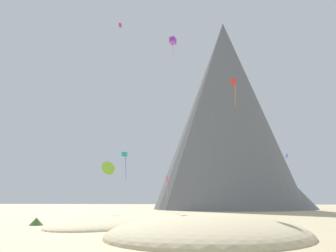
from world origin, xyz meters
The scene contains 16 objects.
ground_plane centered at (0.00, 0.00, 0.00)m, with size 400.00×400.00×0.00m, color #C6B284.
dune_foreground_left centered at (-6.20, 13.58, 0.00)m, with size 25.89×13.51×2.30m, color beige.
dune_foreground_right centered at (6.17, -0.77, 0.00)m, with size 23.43×19.01×4.04m, color #CCBA8E.
bush_far_left centered at (11.33, 15.83, 0.49)m, with size 1.45×1.45×0.97m, color #668C4C.
bush_scatter_east centered at (-7.77, 11.21, 0.54)m, with size 2.57×2.57×1.08m, color #477238.
bush_far_right centered at (-16.50, 11.11, 0.51)m, with size 1.92×1.92×1.01m, color #477238.
bush_near_right centered at (0.73, 15.55, 0.31)m, with size 2.18×2.18×0.62m, color #477238.
rock_massif centered at (13.67, 92.61, 29.16)m, with size 70.32×70.32×66.80m.
kite_magenta_high centered at (-12.07, 35.24, 39.79)m, with size 0.65×0.65×1.17m.
kite_red_mid centered at (10.97, 28.50, 23.50)m, with size 0.85×0.65×5.34m.
kite_teal_low centered at (-9.01, 28.90, 11.20)m, with size 1.01×1.00×4.99m.
kite_gold_high centered at (4.63, 55.06, 32.87)m, with size 0.52×0.76×1.01m.
kite_pink_low centered at (-4.63, 58.11, 7.83)m, with size 0.72×1.17×5.58m.
kite_lime_low centered at (-10.08, 21.90, 8.27)m, with size 2.35×2.26×2.28m.
kite_violet_high centered at (0.16, 25.78, 31.47)m, with size 1.35×1.40×3.42m.
kite_indigo_low centered at (22.63, 44.56, 12.43)m, with size 0.38×0.79×0.77m.
Camera 1 is at (6.51, -37.37, 3.46)m, focal length 40.09 mm.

